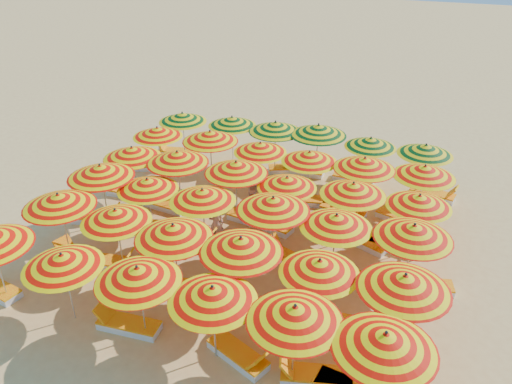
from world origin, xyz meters
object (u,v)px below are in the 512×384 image
umbrella_24 (157,132)px  lounger_15 (422,286)px  lounger_12 (192,240)px  lounger_2 (239,355)px  umbrella_6 (59,201)px  umbrella_7 (116,216)px  lounger_26 (176,152)px  lounger_28 (303,171)px  umbrella_23 (419,201)px  umbrella_35 (426,150)px  umbrella_34 (371,143)px  lounger_25 (401,218)px  lounger_9 (334,322)px  lounger_14 (351,275)px  lounger_19 (269,224)px  lounger_30 (434,194)px  lounger_23 (322,201)px  lounger_7 (198,288)px  lounger_18 (252,219)px  umbrella_21 (287,182)px  lounger_17 (165,204)px  umbrella_1 (62,261)px  umbrella_15 (273,204)px  lounger_1 (127,324)px  umbrella_13 (147,184)px  lounger_20 (365,242)px  lounger_22 (152,166)px  umbrella_11 (405,283)px  umbrella_17 (414,232)px  lounger_24 (344,211)px  umbrella_5 (385,341)px  lounger_13 (288,258)px  umbrella_29 (425,171)px  lounger_3 (314,376)px  umbrella_28 (365,163)px  beachgoer_a (216,223)px  lounger_5 (78,259)px  lounger_11 (139,224)px  umbrella_22 (353,189)px  umbrella_8 (173,232)px  umbrella_31 (232,121)px  umbrella_20 (236,168)px  umbrella_30 (182,117)px  umbrella_33 (318,130)px  umbrella_4 (295,314)px  umbrella_3 (213,294)px  umbrella_12 (100,171)px  umbrella_18 (132,153)px  umbrella_26 (260,148)px  lounger_27 (289,168)px  lounger_8 (221,300)px

umbrella_24 → lounger_15: size_ratio=1.27×
lounger_12 → lounger_2: bearing=-48.8°
umbrella_6 → umbrella_7: umbrella_6 is taller
lounger_26 → lounger_28: same height
umbrella_23 → umbrella_35: (-0.13, 4.07, 0.04)m
umbrella_34 → lounger_25: (1.71, -2.37, -1.77)m
lounger_9 → lounger_14: same height
lounger_19 → lounger_30: (5.36, 4.40, 0.00)m
lounger_2 → lounger_23: size_ratio=1.00×
lounger_7 → lounger_18: same height
lounger_30 → umbrella_35: bearing=-170.3°
umbrella_21 → lounger_2: umbrella_21 is taller
lounger_17 → umbrella_1: bearing=102.8°
umbrella_15 → lounger_1: 5.39m
umbrella_23 → umbrella_13: bearing=-166.2°
lounger_20 → lounger_26: same height
lounger_26 → lounger_22: bearing=70.8°
umbrella_11 → umbrella_35: bearing=91.1°
umbrella_21 → umbrella_17: bearing=-23.3°
umbrella_35 → lounger_28: size_ratio=1.40×
lounger_24 → lounger_23: bearing=166.0°
umbrella_5 → umbrella_34: 10.94m
lounger_14 → lounger_13: bearing=-159.0°
umbrella_29 → lounger_3: 8.68m
umbrella_28 → beachgoer_a: umbrella_28 is taller
lounger_5 → lounger_11: bearing=-91.3°
umbrella_22 → umbrella_8: bearing=-133.7°
umbrella_31 → lounger_14: size_ratio=1.48×
umbrella_5 → umbrella_31: (-8.15, 10.81, -0.14)m
umbrella_20 → lounger_2: umbrella_20 is taller
umbrella_30 → lounger_15: bearing=-27.5°
umbrella_33 → lounger_15: size_ratio=1.46×
umbrella_4 → lounger_1: size_ratio=1.61×
umbrella_3 → lounger_5: 6.36m
umbrella_31 → lounger_20: umbrella_31 is taller
lounger_9 → lounger_22: same height
umbrella_34 → beachgoer_a: (-4.05, -5.90, -1.22)m
lounger_9 → lounger_14: 2.18m
umbrella_3 → umbrella_12: size_ratio=0.93×
umbrella_20 → lounger_25: size_ratio=1.55×
umbrella_17 → umbrella_33: umbrella_33 is taller
umbrella_28 → lounger_5: (-7.83, -6.33, -1.93)m
umbrella_3 → umbrella_31: umbrella_3 is taller
umbrella_18 → umbrella_26: size_ratio=0.97×
umbrella_28 → lounger_24: bearing=-153.1°
umbrella_1 → lounger_26: 11.11m
lounger_23 → umbrella_11: bearing=-73.3°
umbrella_22 → lounger_27: 5.91m
lounger_2 → lounger_8: size_ratio=1.00×
lounger_5 → umbrella_22: bearing=-136.6°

